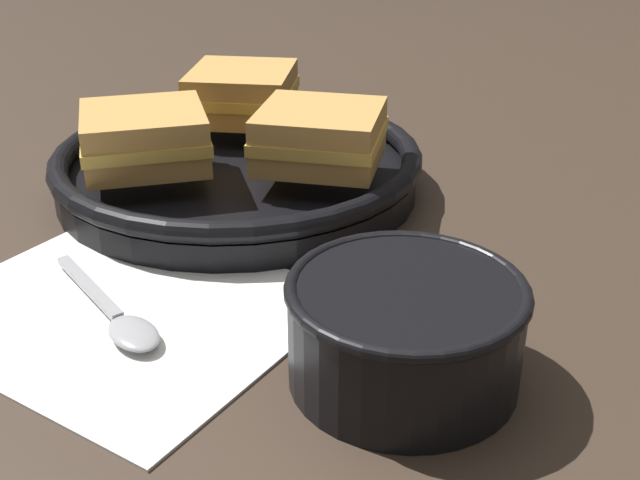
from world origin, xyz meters
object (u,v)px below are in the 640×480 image
object	(u,v)px
spoon	(120,319)
sandwich_far_left	(320,136)
soup_bowl	(405,325)
sandwich_near_right	(144,137)
sandwich_near_left	(242,93)
skillet	(238,168)

from	to	relation	value
spoon	sandwich_far_left	distance (m)	0.24
soup_bowl	sandwich_near_right	world-z (taller)	sandwich_near_right
spoon	sandwich_near_right	xyz separation A→B (m)	(-0.09, 0.16, 0.06)
sandwich_near_left	soup_bowl	bearing A→B (deg)	-46.78
spoon	skillet	bearing A→B (deg)	129.93
spoon	sandwich_far_left	size ratio (longest dim) A/B	1.14
skillet	sandwich_near_right	distance (m)	0.09
soup_bowl	skillet	xyz separation A→B (m)	(-0.23, 0.20, -0.02)
spoon	skillet	size ratio (longest dim) A/B	0.41
soup_bowl	sandwich_far_left	bearing A→B (deg)	125.88
soup_bowl	spoon	bearing A→B (deg)	-171.63
skillet	sandwich_far_left	bearing A→B (deg)	-4.20
soup_bowl	skillet	world-z (taller)	soup_bowl
spoon	sandwich_near_right	distance (m)	0.19
skillet	sandwich_far_left	distance (m)	0.09
sandwich_near_right	sandwich_near_left	bearing A→B (deg)	85.80
soup_bowl	sandwich_far_left	xyz separation A→B (m)	(-0.14, 0.20, 0.03)
spoon	sandwich_far_left	xyz separation A→B (m)	(0.04, 0.22, 0.06)
spoon	skillet	xyz separation A→B (m)	(-0.04, 0.23, 0.01)
soup_bowl	sandwich_near_right	distance (m)	0.31
soup_bowl	sandwich_near_left	xyz separation A→B (m)	(-0.26, 0.28, 0.03)
skillet	sandwich_near_left	xyz separation A→B (m)	(-0.04, 0.07, 0.04)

